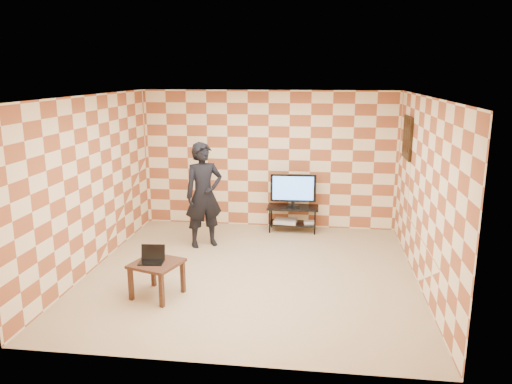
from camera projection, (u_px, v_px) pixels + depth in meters
floor at (251, 273)px, 7.73m from camera, size 5.00×5.00×0.00m
wall_back at (268, 160)px, 9.82m from camera, size 5.00×0.02×2.70m
wall_front at (216, 244)px, 5.00m from camera, size 5.00×0.02×2.70m
wall_left at (91, 184)px, 7.72m from camera, size 0.02×5.00×2.70m
wall_right at (424, 193)px, 7.10m from camera, size 0.02×5.00×2.70m
ceiling at (251, 96)px, 7.09m from camera, size 5.00×5.00×0.02m
wall_art at (407, 138)px, 8.46m from camera, size 0.04×0.72×0.72m
tv_stand at (293, 213)px, 9.68m from camera, size 0.98×0.44×0.50m
tv at (293, 189)px, 9.57m from camera, size 0.87×0.17×0.63m
dvd_player at (285, 221)px, 9.70m from camera, size 0.45×0.34×0.07m
game_console at (310, 222)px, 9.66m from camera, size 0.23×0.18×0.05m
side_table at (157, 268)px, 6.85m from camera, size 0.76×0.76×0.50m
laptop at (152, 258)px, 6.83m from camera, size 0.35×0.29×0.22m
person at (204, 195)px, 8.76m from camera, size 0.81×0.73×1.86m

